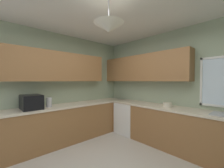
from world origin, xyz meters
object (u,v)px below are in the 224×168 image
(bowl, at_px, (167,105))
(microwave, at_px, (31,102))
(kettle, at_px, (49,102))
(dishwasher, at_px, (129,118))

(bowl, bearing_deg, microwave, -127.44)
(microwave, bearing_deg, bowl, 52.56)
(kettle, relative_size, bowl, 1.09)
(microwave, height_order, kettle, microwave)
(dishwasher, bearing_deg, kettle, -108.29)
(kettle, bearing_deg, bowl, 48.40)
(dishwasher, xyz_separation_m, kettle, (-0.64, -1.94, 0.57))
(dishwasher, distance_m, kettle, 2.12)
(kettle, xyz_separation_m, bowl, (1.75, 1.97, -0.06))
(microwave, bearing_deg, dishwasher, 73.83)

